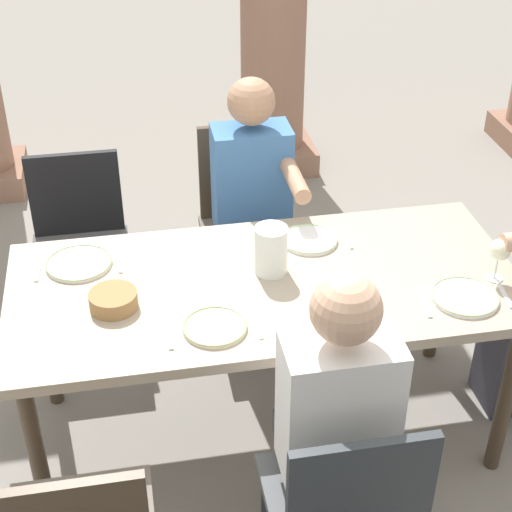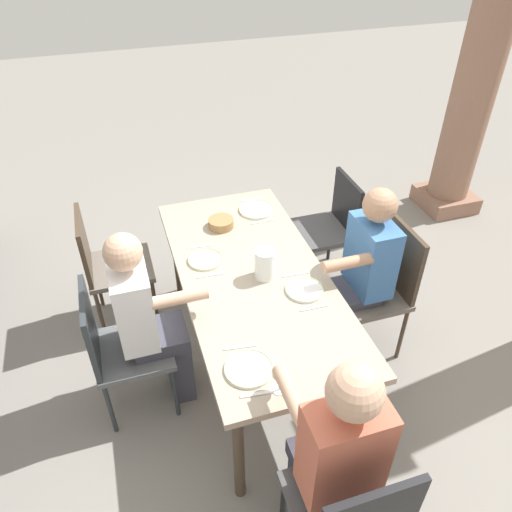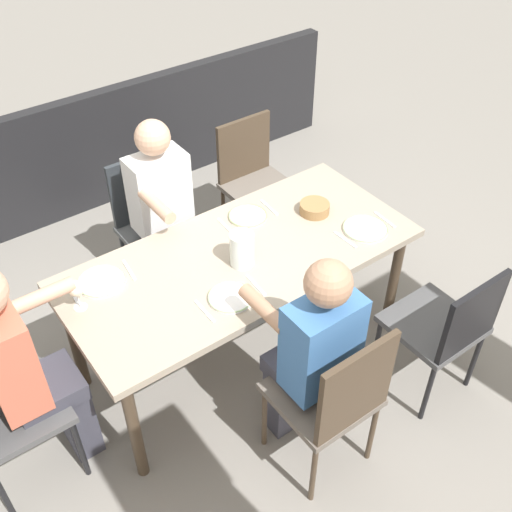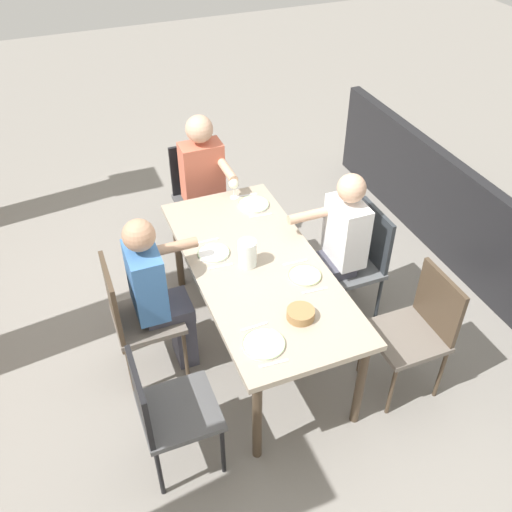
{
  "view_description": "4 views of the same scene",
  "coord_description": "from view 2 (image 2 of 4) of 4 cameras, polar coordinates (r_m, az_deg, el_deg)",
  "views": [
    {
      "loc": [
        -0.47,
        -2.35,
        2.46
      ],
      "look_at": [
        -0.02,
        0.07,
        0.84
      ],
      "focal_mm": 56.05,
      "sensor_mm": 36.0,
      "label": 1
    },
    {
      "loc": [
        2.18,
        -0.67,
        2.68
      ],
      "look_at": [
        -0.1,
        0.05,
        0.83
      ],
      "focal_mm": 34.97,
      "sensor_mm": 36.0,
      "label": 2
    },
    {
      "loc": [
        1.37,
        2.0,
        2.84
      ],
      "look_at": [
        -0.06,
        0.06,
        0.77
      ],
      "focal_mm": 42.89,
      "sensor_mm": 36.0,
      "label": 3
    },
    {
      "loc": [
        -2.69,
        1.08,
        3.2
      ],
      "look_at": [
        0.01,
        0.01,
        0.84
      ],
      "focal_mm": 39.67,
      "sensor_mm": 36.0,
      "label": 4
    }
  ],
  "objects": [
    {
      "name": "bread_basket",
      "position": [
        3.38,
        -4.02,
        3.78
      ],
      "size": [
        0.17,
        0.17,
        0.06
      ],
      "primitive_type": "cylinder",
      "color": "#9E7547",
      "rests_on": "dining_table"
    },
    {
      "name": "spoon_1",
      "position": [
        2.98,
        -5.17,
        -2.19
      ],
      "size": [
        0.02,
        0.17,
        0.01
      ],
      "primitive_type": "cube",
      "rotation": [
        0.0,
        0.0,
        -0.05
      ],
      "color": "silver",
      "rests_on": "dining_table"
    },
    {
      "name": "diner_guest_third",
      "position": [
        2.32,
        8.9,
        -21.28
      ],
      "size": [
        0.5,
        0.35,
        1.31
      ],
      "color": "#3F3F4C",
      "rests_on": "ground"
    },
    {
      "name": "diner_woman_green",
      "position": [
        3.2,
        11.72,
        -1.93
      ],
      "size": [
        0.35,
        0.49,
        1.27
      ],
      "color": "#3F3F4C",
      "rests_on": "ground"
    },
    {
      "name": "plate_1",
      "position": [
        3.1,
        -5.82,
        -0.41
      ],
      "size": [
        0.22,
        0.22,
        0.02
      ],
      "color": "silver",
      "rests_on": "dining_table"
    },
    {
      "name": "dining_table",
      "position": [
        3.03,
        -0.29,
        -3.22
      ],
      "size": [
        1.88,
        0.85,
        0.77
      ],
      "color": "tan",
      "rests_on": "ground"
    },
    {
      "name": "plate_2",
      "position": [
        2.88,
        5.55,
        -3.85
      ],
      "size": [
        0.22,
        0.22,
        0.02
      ],
      "color": "white",
      "rests_on": "dining_table"
    },
    {
      "name": "fork_1",
      "position": [
        3.22,
        -6.41,
        1.08
      ],
      "size": [
        0.03,
        0.17,
        0.01
      ],
      "primitive_type": "cube",
      "rotation": [
        0.0,
        0.0,
        -0.07
      ],
      "color": "silver",
      "rests_on": "dining_table"
    },
    {
      "name": "fork_2",
      "position": [
        2.99,
        4.47,
        -2.12
      ],
      "size": [
        0.03,
        0.17,
        0.01
      ],
      "primitive_type": "cube",
      "rotation": [
        0.0,
        0.0,
        -0.07
      ],
      "color": "silver",
      "rests_on": "dining_table"
    },
    {
      "name": "stone_column_near",
      "position": [
        4.85,
        24.58,
        20.15
      ],
      "size": [
        0.49,
        0.49,
        2.98
      ],
      "color": "#936B56",
      "rests_on": "ground"
    },
    {
      "name": "chair_mid_north",
      "position": [
        3.36,
        14.15,
        -2.98
      ],
      "size": [
        0.44,
        0.44,
        0.96
      ],
      "color": "#6A6158",
      "rests_on": "ground"
    },
    {
      "name": "plate_0",
      "position": [
        3.55,
        0.04,
        5.33
      ],
      "size": [
        0.25,
        0.25,
        0.02
      ],
      "color": "white",
      "rests_on": "dining_table"
    },
    {
      "name": "chair_west_south",
      "position": [
        3.6,
        -16.69,
        -0.69
      ],
      "size": [
        0.44,
        0.44,
        0.92
      ],
      "color": "#6A6158",
      "rests_on": "ground"
    },
    {
      "name": "spoon_3",
      "position": [
        2.38,
        0.24,
        -15.5
      ],
      "size": [
        0.03,
        0.17,
        0.01
      ],
      "primitive_type": "cube",
      "rotation": [
        0.0,
        0.0,
        -0.11
      ],
      "color": "silver",
      "rests_on": "dining_table"
    },
    {
      "name": "chair_mid_south",
      "position": [
        3.02,
        -15.59,
        -9.73
      ],
      "size": [
        0.44,
        0.44,
        0.91
      ],
      "color": "#5B5E61",
      "rests_on": "ground"
    },
    {
      "name": "fork_3",
      "position": [
        2.56,
        -1.84,
        -10.36
      ],
      "size": [
        0.04,
        0.17,
        0.01
      ],
      "primitive_type": "cube",
      "rotation": [
        0.0,
        0.0,
        -0.12
      ],
      "color": "silver",
      "rests_on": "dining_table"
    },
    {
      "name": "plate_3",
      "position": [
        2.46,
        -0.85,
        -12.75
      ],
      "size": [
        0.24,
        0.24,
        0.02
      ],
      "color": "white",
      "rests_on": "dining_table"
    },
    {
      "name": "chair_west_north",
      "position": [
        3.91,
        8.5,
        3.71
      ],
      "size": [
        0.44,
        0.44,
        0.88
      ],
      "color": "#4F4F50",
      "rests_on": "ground"
    },
    {
      "name": "fork_0",
      "position": [
        3.68,
        -0.67,
        6.45
      ],
      "size": [
        0.03,
        0.17,
        0.01
      ],
      "primitive_type": "cube",
      "rotation": [
        0.0,
        0.0,
        -0.06
      ],
      "color": "silver",
      "rests_on": "dining_table"
    },
    {
      "name": "ground_plane",
      "position": [
        3.52,
        -0.25,
        -11.81
      ],
      "size": [
        16.0,
        16.0,
        0.0
      ],
      "primitive_type": "plane",
      "color": "gray"
    },
    {
      "name": "water_pitcher",
      "position": [
        2.92,
        1.01,
        -1.06
      ],
      "size": [
        0.12,
        0.12,
        0.19
      ],
      "color": "white",
      "rests_on": "dining_table"
    },
    {
      "name": "diner_man_white",
      "position": [
        2.9,
        -12.16,
        -7.01
      ],
      "size": [
        0.35,
        0.49,
        1.26
      ],
      "color": "#3F3F4C",
      "rests_on": "ground"
    },
    {
      "name": "wine_glass_3",
      "position": [
        2.3,
        2.74,
        -13.25
      ],
      "size": [
        0.08,
        0.08,
        0.17
      ],
      "color": "white",
      "rests_on": "dining_table"
    },
    {
      "name": "spoon_2",
      "position": [
        2.78,
        6.7,
        -5.89
      ],
      "size": [
        0.02,
        0.17,
        0.01
      ],
      "primitive_type": "cube",
      "rotation": [
        0.0,
        0.0,
        -0.02
      ],
      "color": "silver",
      "rests_on": "dining_table"
    },
    {
      "name": "spoon_0",
      "position": [
        3.43,
        0.8,
        3.97
      ],
      "size": [
        0.02,
        0.17,
        0.01
      ],
      "primitive_type": "cube",
      "rotation": [
        0.0,
        0.0,
        0.03
      ],
      "color": "silver",
      "rests_on": "dining_table"
    }
  ]
}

